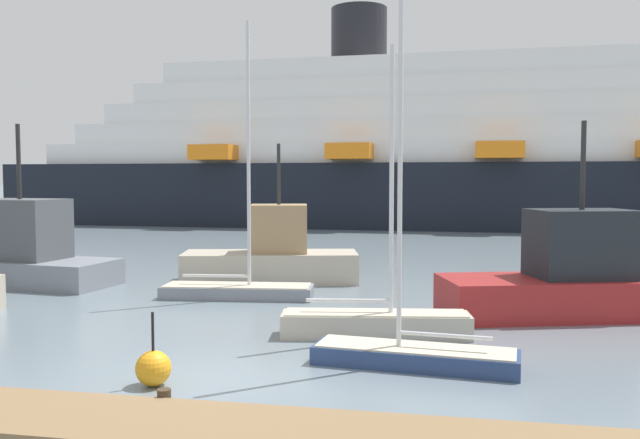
{
  "coord_description": "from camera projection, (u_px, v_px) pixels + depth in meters",
  "views": [
    {
      "loc": [
        4.79,
        -13.41,
        4.34
      ],
      "look_at": [
        0.0,
        11.59,
        2.72
      ],
      "focal_mm": 37.36,
      "sensor_mm": 36.0,
      "label": 1
    }
  ],
  "objects": [
    {
      "name": "sailboat_0",
      "position": [
        414.0,
        350.0,
        15.26
      ],
      "size": [
        4.78,
        1.77,
        8.66
      ],
      "rotation": [
        0.0,
        0.0,
        3.03
      ],
      "color": "navy",
      "rests_on": "ground_plane"
    },
    {
      "name": "sailboat_3",
      "position": [
        238.0,
        286.0,
        23.92
      ],
      "size": [
        5.54,
        2.07,
        9.81
      ],
      "rotation": [
        0.0,
        0.0,
        0.1
      ],
      "color": "gray",
      "rests_on": "ground_plane"
    },
    {
      "name": "cruise_ship",
      "position": [
        565.0,
        154.0,
        57.18
      ],
      "size": [
        101.11,
        18.62,
        19.63
      ],
      "rotation": [
        0.0,
        0.0,
        -0.03
      ],
      "color": "black",
      "rests_on": "ground_plane"
    },
    {
      "name": "dock_pier",
      "position": [
        136.0,
        435.0,
        10.51
      ],
      "size": [
        23.58,
        2.18,
        0.67
      ],
      "color": "olive",
      "rests_on": "ground_plane"
    },
    {
      "name": "ground_plane",
      "position": [
        219.0,
        379.0,
        14.32
      ],
      "size": [
        600.0,
        600.0,
        0.0
      ],
      "primitive_type": "plane",
      "color": "slate"
    },
    {
      "name": "channel_buoy_0",
      "position": [
        153.0,
        368.0,
        13.82
      ],
      "size": [
        0.74,
        0.74,
        1.56
      ],
      "color": "orange",
      "rests_on": "ground_plane"
    },
    {
      "name": "fishing_boat_3",
      "position": [
        16.0,
        254.0,
        27.01
      ],
      "size": [
        8.88,
        3.93,
        6.47
      ],
      "rotation": [
        0.0,
        0.0,
        -0.11
      ],
      "color": "gray",
      "rests_on": "ground_plane"
    },
    {
      "name": "fishing_boat_1",
      "position": [
        273.0,
        256.0,
        27.56
      ],
      "size": [
        7.53,
        4.04,
        5.72
      ],
      "rotation": [
        0.0,
        0.0,
        0.22
      ],
      "color": "#BCB29E",
      "rests_on": "ground_plane"
    },
    {
      "name": "fishing_boat_0",
      "position": [
        572.0,
        279.0,
        20.79
      ],
      "size": [
        8.31,
        4.88,
        6.08
      ],
      "rotation": [
        0.0,
        0.0,
        0.29
      ],
      "color": "maroon",
      "rests_on": "ground_plane"
    },
    {
      "name": "sailboat_1",
      "position": [
        376.0,
        321.0,
        18.09
      ],
      "size": [
        5.23,
        1.88,
        7.86
      ],
      "rotation": [
        0.0,
        0.0,
        0.15
      ],
      "color": "#BCB29E",
      "rests_on": "ground_plane"
    }
  ]
}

